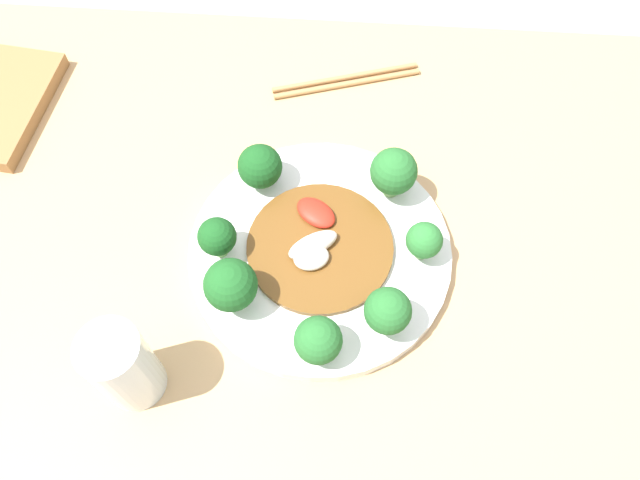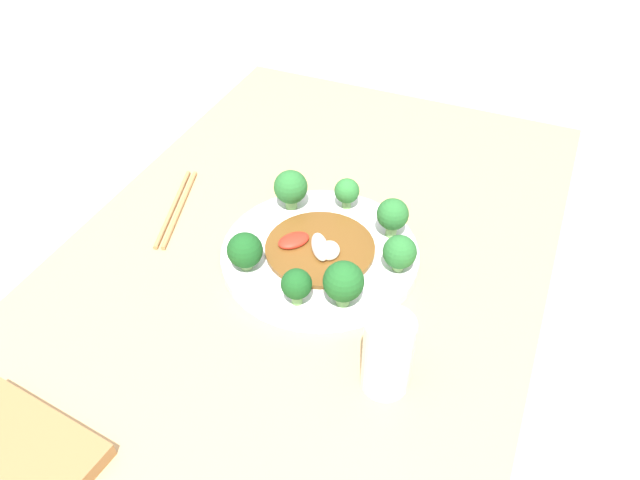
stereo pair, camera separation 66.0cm
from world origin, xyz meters
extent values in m
plane|color=#B7B2A8|center=(0.00, 0.00, 0.00)|extent=(8.00, 8.00, 0.00)
cube|color=tan|center=(0.00, 0.00, 0.37)|extent=(1.16, 0.71, 0.74)
cylinder|color=white|center=(0.04, -0.03, 0.74)|extent=(0.30, 0.30, 0.02)
cylinder|color=#7AAD5B|center=(-0.07, -0.04, 0.76)|extent=(0.01, 0.01, 0.02)
sphere|color=#19511E|center=(-0.07, -0.04, 0.79)|extent=(0.04, 0.04, 0.04)
cylinder|color=#89B76B|center=(-0.03, 0.06, 0.76)|extent=(0.02, 0.02, 0.01)
sphere|color=#19511E|center=(-0.03, 0.06, 0.79)|extent=(0.05, 0.05, 0.05)
cylinder|color=#70A356|center=(0.16, -0.03, 0.76)|extent=(0.01, 0.01, 0.02)
sphere|color=#2D7533|center=(0.16, -0.03, 0.78)|extent=(0.04, 0.04, 0.04)
cylinder|color=#7AAD5B|center=(0.12, 0.06, 0.76)|extent=(0.02, 0.02, 0.02)
sphere|color=#286B2D|center=(0.12, 0.06, 0.79)|extent=(0.05, 0.05, 0.05)
cylinder|color=#70A356|center=(0.12, -0.11, 0.76)|extent=(0.02, 0.02, 0.02)
sphere|color=#286B2D|center=(0.12, -0.11, 0.79)|extent=(0.05, 0.05, 0.05)
cylinder|color=#70A356|center=(-0.04, -0.10, 0.76)|extent=(0.02, 0.02, 0.02)
sphere|color=#1E5B23|center=(-0.04, -0.10, 0.79)|extent=(0.06, 0.06, 0.06)
cylinder|color=#89B76B|center=(0.05, -0.15, 0.76)|extent=(0.02, 0.02, 0.01)
sphere|color=#286B2D|center=(0.05, -0.15, 0.79)|extent=(0.05, 0.05, 0.05)
cylinder|color=brown|center=(0.04, -0.03, 0.76)|extent=(0.16, 0.16, 0.01)
ellipsoid|color=silver|center=(0.04, -0.03, 0.77)|extent=(0.06, 0.05, 0.02)
ellipsoid|color=silver|center=(0.04, -0.04, 0.76)|extent=(0.05, 0.04, 0.02)
ellipsoid|color=red|center=(0.04, 0.01, 0.76)|extent=(0.06, 0.06, 0.01)
cylinder|color=silver|center=(-0.13, -0.19, 0.79)|extent=(0.06, 0.06, 0.11)
cylinder|color=#AD7F4C|center=(0.06, 0.23, 0.74)|extent=(0.19, 0.07, 0.01)
cylinder|color=#AD7F4C|center=(0.06, 0.24, 0.74)|extent=(0.19, 0.07, 0.01)
camera|label=1|loc=(0.07, -0.35, 1.37)|focal=35.00mm
camera|label=2|loc=(-0.59, -0.29, 1.38)|focal=35.00mm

